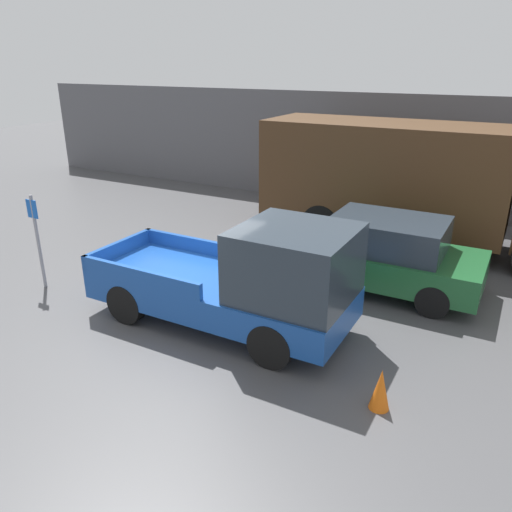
{
  "coord_description": "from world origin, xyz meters",
  "views": [
    {
      "loc": [
        5.51,
        -6.95,
        4.77
      ],
      "look_at": [
        0.99,
        1.26,
        1.08
      ],
      "focal_mm": 35.0,
      "sensor_mm": 36.0,
      "label": 1
    }
  ],
  "objects_px": {
    "delivery_truck": "(409,180)",
    "parking_sign": "(37,236)",
    "pickup_truck": "(246,281)",
    "traffic_cone": "(380,389)",
    "car": "(382,253)",
    "newspaper_box": "(299,184)"
  },
  "relations": [
    {
      "from": "car",
      "to": "newspaper_box",
      "type": "bearing_deg",
      "value": 127.91
    },
    {
      "from": "traffic_cone",
      "to": "newspaper_box",
      "type": "bearing_deg",
      "value": 120.0
    },
    {
      "from": "delivery_truck",
      "to": "traffic_cone",
      "type": "height_order",
      "value": "delivery_truck"
    },
    {
      "from": "parking_sign",
      "to": "delivery_truck",
      "type": "bearing_deg",
      "value": 47.14
    },
    {
      "from": "delivery_truck",
      "to": "parking_sign",
      "type": "distance_m",
      "value": 9.37
    },
    {
      "from": "pickup_truck",
      "to": "newspaper_box",
      "type": "relative_size",
      "value": 4.54
    },
    {
      "from": "delivery_truck",
      "to": "parking_sign",
      "type": "xyz_separation_m",
      "value": [
        -6.36,
        -6.85,
        -0.57
      ]
    },
    {
      "from": "car",
      "to": "parking_sign",
      "type": "height_order",
      "value": "parking_sign"
    },
    {
      "from": "traffic_cone",
      "to": "car",
      "type": "bearing_deg",
      "value": 105.79
    },
    {
      "from": "delivery_truck",
      "to": "traffic_cone",
      "type": "xyz_separation_m",
      "value": [
        1.44,
        -7.39,
        -1.45
      ]
    },
    {
      "from": "car",
      "to": "delivery_truck",
      "type": "height_order",
      "value": "delivery_truck"
    },
    {
      "from": "pickup_truck",
      "to": "car",
      "type": "distance_m",
      "value": 3.52
    },
    {
      "from": "newspaper_box",
      "to": "parking_sign",
      "type": "bearing_deg",
      "value": -100.96
    },
    {
      "from": "newspaper_box",
      "to": "car",
      "type": "bearing_deg",
      "value": -52.09
    },
    {
      "from": "pickup_truck",
      "to": "parking_sign",
      "type": "xyz_separation_m",
      "value": [
        -4.95,
        -0.54,
        0.2
      ]
    },
    {
      "from": "delivery_truck",
      "to": "traffic_cone",
      "type": "relative_size",
      "value": 13.08
    },
    {
      "from": "parking_sign",
      "to": "traffic_cone",
      "type": "bearing_deg",
      "value": -3.91
    },
    {
      "from": "delivery_truck",
      "to": "newspaper_box",
      "type": "xyz_separation_m",
      "value": [
        -4.48,
        2.87,
        -1.22
      ]
    },
    {
      "from": "newspaper_box",
      "to": "traffic_cone",
      "type": "xyz_separation_m",
      "value": [
        5.92,
        -10.25,
        -0.23
      ]
    },
    {
      "from": "traffic_cone",
      "to": "delivery_truck",
      "type": "bearing_deg",
      "value": 101.06
    },
    {
      "from": "pickup_truck",
      "to": "delivery_truck",
      "type": "bearing_deg",
      "value": 77.39
    },
    {
      "from": "traffic_cone",
      "to": "pickup_truck",
      "type": "bearing_deg",
      "value": 159.48
    }
  ]
}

